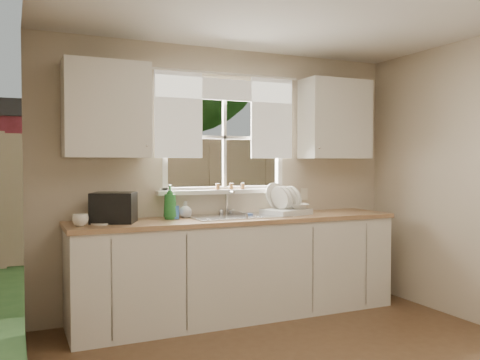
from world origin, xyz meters
name	(u,v)px	position (x,y,z in m)	size (l,w,h in m)	color
room_walls	(358,191)	(0.00, -0.07, 1.24)	(3.62, 4.02, 2.50)	beige
window	(225,154)	(0.00, 2.00, 1.49)	(1.38, 0.16, 1.06)	white
curtains	(227,107)	(0.00, 1.95, 1.93)	(1.50, 0.03, 0.81)	white
base_cabinets	(239,269)	(0.00, 1.68, 0.43)	(3.00, 0.62, 0.87)	silver
countertop	(239,219)	(0.00, 1.68, 0.89)	(3.04, 0.65, 0.04)	#AA7F55
upper_cabinet_left	(106,110)	(-1.15, 1.82, 1.85)	(0.70, 0.33, 0.80)	silver
upper_cabinet_right	(335,119)	(1.15, 1.82, 1.85)	(0.70, 0.33, 0.80)	silver
wall_outlet	(304,194)	(0.88, 1.99, 1.08)	(0.08, 0.01, 0.12)	beige
sill_jars	(231,186)	(0.03, 1.94, 1.18)	(0.30, 0.04, 0.06)	brown
backyard	(135,67)	(0.58, 8.42, 3.46)	(20.00, 10.00, 6.13)	#335421
sink	(237,225)	(0.00, 1.71, 0.84)	(0.88, 0.52, 0.40)	#B7B7BC
dish_rack	(285,207)	(0.50, 1.70, 0.99)	(0.49, 0.42, 0.30)	silver
bowl	(299,206)	(0.61, 1.65, 0.99)	(0.19, 0.19, 0.05)	white
soap_bottle_a	(170,202)	(-0.62, 1.77, 1.06)	(0.12, 0.12, 0.30)	#297F34
soap_bottle_b	(173,209)	(-0.59, 1.78, 1.00)	(0.08, 0.08, 0.17)	blue
soap_bottle_c	(185,210)	(-0.46, 1.83, 0.98)	(0.12, 0.12, 0.15)	beige
saucer	(101,224)	(-1.23, 1.65, 0.92)	(0.16, 0.16, 0.01)	silver
cup	(80,220)	(-1.40, 1.58, 0.96)	(0.12, 0.12, 0.10)	white
black_appliance	(114,208)	(-1.12, 1.72, 1.04)	(0.34, 0.30, 0.25)	black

